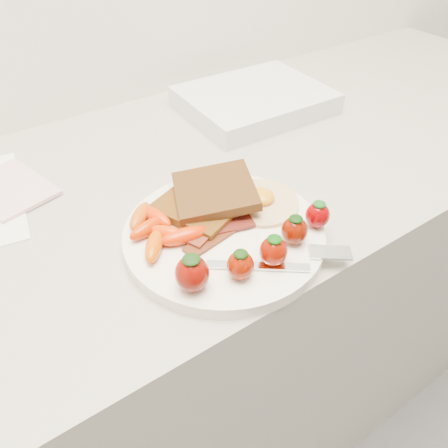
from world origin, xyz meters
TOP-DOWN VIEW (x-y plane):
  - counter at (0.00, 1.70)m, footprint 2.00×0.60m
  - plate at (0.01, 1.53)m, footprint 0.27×0.27m
  - toast_lower at (0.01, 1.59)m, footprint 0.14×0.14m
  - toast_upper at (0.03, 1.59)m, footprint 0.15×0.15m
  - fried_egg at (0.09, 1.55)m, footprint 0.11×0.11m
  - bacon_strips at (0.00, 1.53)m, footprint 0.11×0.07m
  - baby_carrots at (-0.06, 1.57)m, footprint 0.10×0.12m
  - strawberries at (0.01, 1.46)m, footprint 0.23×0.06m
  - fork at (0.05, 1.44)m, footprint 0.17×0.10m
  - notepad at (-0.20, 1.81)m, footprint 0.13×0.16m
  - appliance at (0.29, 1.82)m, footprint 0.28×0.23m

SIDE VIEW (x-z plane):
  - counter at x=0.00m, z-range 0.00..0.90m
  - notepad at x=-0.20m, z-range 0.90..0.91m
  - plate at x=0.01m, z-range 0.90..0.92m
  - appliance at x=0.29m, z-range 0.90..0.94m
  - fork at x=0.05m, z-range 0.92..0.92m
  - bacon_strips at x=0.00m, z-range 0.92..0.93m
  - fried_egg at x=0.09m, z-range 0.91..0.93m
  - toast_lower at x=0.01m, z-range 0.92..0.93m
  - baby_carrots at x=-0.06m, z-range 0.92..0.94m
  - strawberries at x=0.01m, z-range 0.91..0.96m
  - toast_upper at x=0.03m, z-range 0.93..0.95m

